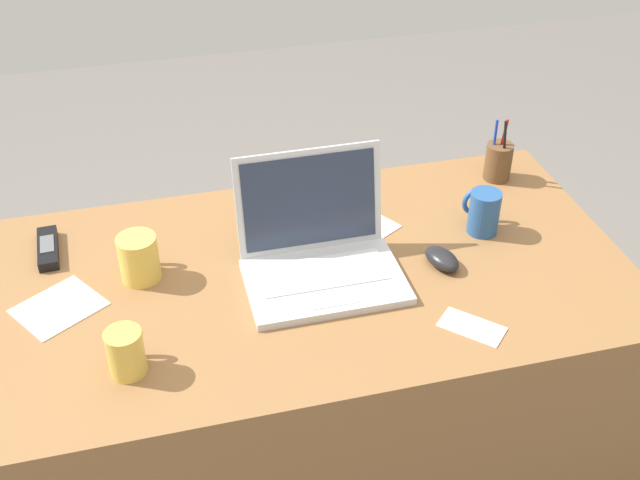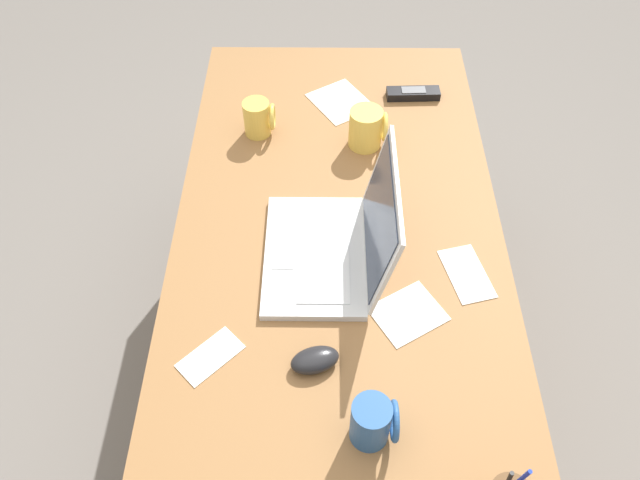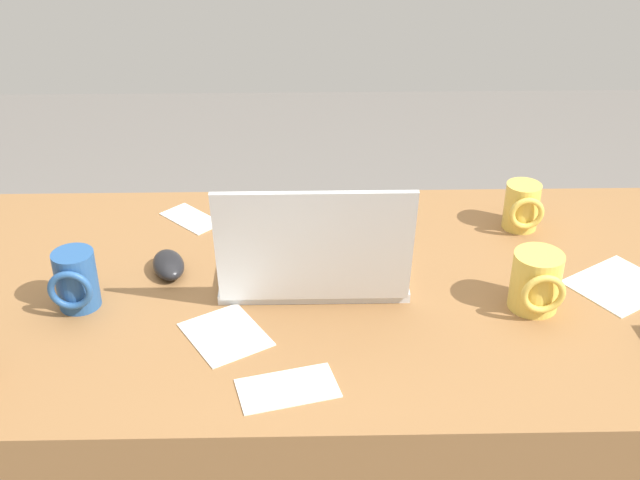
{
  "view_description": "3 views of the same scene",
  "coord_description": "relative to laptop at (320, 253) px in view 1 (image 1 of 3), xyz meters",
  "views": [
    {
      "loc": [
        -0.28,
        -1.36,
        1.81
      ],
      "look_at": [
        0.07,
        -0.01,
        0.8
      ],
      "focal_mm": 44.52,
      "sensor_mm": 36.0,
      "label": 1
    },
    {
      "loc": [
        0.94,
        -0.03,
        1.84
      ],
      "look_at": [
        0.06,
        -0.04,
        0.77
      ],
      "focal_mm": 35.14,
      "sensor_mm": 36.0,
      "label": 2
    },
    {
      "loc": [
        0.08,
        1.24,
        1.54
      ],
      "look_at": [
        0.06,
        0.01,
        0.82
      ],
      "focal_mm": 45.4,
      "sensor_mm": 36.0,
      "label": 3
    }
  ],
  "objects": [
    {
      "name": "pen_holder",
      "position": [
        0.55,
        0.27,
        -0.0
      ],
      "size": [
        0.07,
        0.07,
        0.18
      ],
      "color": "brown",
      "rests_on": "desk"
    },
    {
      "name": "coffee_mug_white",
      "position": [
        -0.39,
        0.08,
        0.0
      ],
      "size": [
        0.09,
        0.1,
        0.11
      ],
      "color": "#E0BC4C",
      "rests_on": "desk"
    },
    {
      "name": "coffee_mug_spare",
      "position": [
        0.41,
        0.06,
        0.0
      ],
      "size": [
        0.08,
        0.08,
        0.11
      ],
      "color": "#26518C",
      "rests_on": "desk"
    },
    {
      "name": "cordless_phone",
      "position": [
        -0.59,
        0.22,
        -0.04
      ],
      "size": [
        0.05,
        0.15,
        0.03
      ],
      "color": "black",
      "rests_on": "desk"
    },
    {
      "name": "computer_mouse",
      "position": [
        0.27,
        -0.04,
        -0.03
      ],
      "size": [
        0.08,
        0.11,
        0.04
      ],
      "primitive_type": "ellipsoid",
      "rotation": [
        0.0,
        0.0,
        0.3
      ],
      "color": "black",
      "rests_on": "desk"
    },
    {
      "name": "paper_note_left",
      "position": [
        0.04,
        0.29,
        -0.05
      ],
      "size": [
        0.17,
        0.12,
        0.0
      ],
      "primitive_type": "cube",
      "rotation": [
        0.0,
        0.0,
        0.25
      ],
      "color": "white",
      "rests_on": "desk"
    },
    {
      "name": "paper_note_right",
      "position": [
        0.15,
        0.15,
        -0.05
      ],
      "size": [
        0.17,
        0.18,
        0.0
      ],
      "primitive_type": "cube",
      "rotation": [
        0.0,
        0.0,
        0.54
      ],
      "color": "white",
      "rests_on": "desk"
    },
    {
      "name": "coffee_mug_tall",
      "position": [
        -0.43,
        -0.2,
        -0.0
      ],
      "size": [
        0.07,
        0.08,
        0.1
      ],
      "color": "#E0BC4C",
      "rests_on": "desk"
    },
    {
      "name": "laptop",
      "position": [
        0.0,
        0.0,
        0.0
      ],
      "size": [
        0.34,
        0.28,
        0.25
      ],
      "color": "silver",
      "rests_on": "desk"
    },
    {
      "name": "paper_note_front",
      "position": [
        0.26,
        -0.26,
        -0.05
      ],
      "size": [
        0.14,
        0.14,
        0.0
      ],
      "primitive_type": "cube",
      "rotation": [
        0.0,
        0.0,
        -0.79
      ],
      "color": "white",
      "rests_on": "desk"
    },
    {
      "name": "paper_note_near_laptop",
      "position": [
        -0.56,
        0.02,
        -0.05
      ],
      "size": [
        0.21,
        0.21,
        0.0
      ],
      "primitive_type": "cube",
      "rotation": [
        0.0,
        0.0,
        0.57
      ],
      "color": "white",
      "rests_on": "desk"
    },
    {
      "name": "desk",
      "position": [
        -0.07,
        0.01,
        -0.41
      ],
      "size": [
        1.53,
        0.78,
        0.71
      ],
      "primitive_type": "cube",
      "color": "olive",
      "rests_on": "ground"
    },
    {
      "name": "ground_plane",
      "position": [
        -0.07,
        0.01,
        -0.77
      ],
      "size": [
        6.0,
        6.0,
        0.0
      ],
      "primitive_type": "plane",
      "color": "slate"
    }
  ]
}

